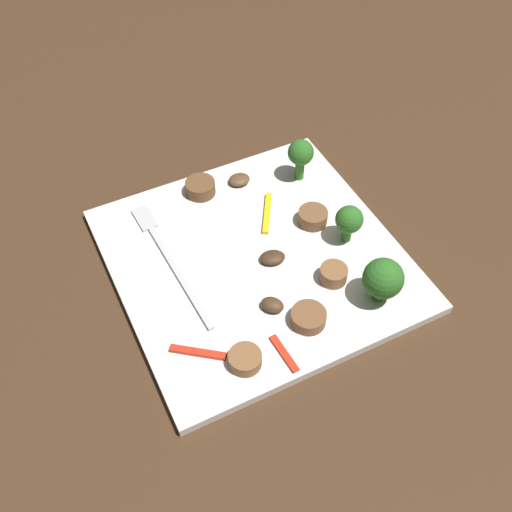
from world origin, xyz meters
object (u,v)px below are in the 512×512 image
Objects in this scene: broccoli_floret_2 at (383,279)px; pepper_strip_0 at (284,353)px; plate at (256,259)px; broccoli_floret_0 at (349,220)px; sausage_slice_0 at (245,359)px; sausage_slice_4 at (200,188)px; mushroom_1 at (239,180)px; broccoli_floret_1 at (301,154)px; mushroom_2 at (272,305)px; sausage_slice_2 at (313,217)px; pepper_strip_1 at (198,352)px; pepper_strip_2 at (267,213)px; fork at (166,254)px; sausage_slice_3 at (308,318)px; mushroom_0 at (272,258)px; sausage_slice_1 at (333,274)px.

pepper_strip_0 is (-0.01, 0.11, -0.03)m from broccoli_floret_2.
broccoli_floret_0 is at bearing -102.76° from plate.
broccoli_floret_0 is 1.48× the size of sausage_slice_0.
sausage_slice_4 is 1.36× the size of mushroom_1.
broccoli_floret_0 is 0.11m from broccoli_floret_1.
broccoli_floret_1 reaches higher than mushroom_2.
sausage_slice_2 is 0.20m from pepper_strip_1.
sausage_slice_0 reaches higher than mushroom_1.
pepper_strip_2 is (0.05, -0.04, 0.01)m from plate.
fork is at bearing 135.65° from sausage_slice_4.
sausage_slice_4 is (0.03, 0.11, -0.03)m from broccoli_floret_1.
sausage_slice_3 is (0.01, -0.07, 0.00)m from sausage_slice_0.
broccoli_floret_1 is 0.13m from mushroom_0.
broccoli_floret_1 is 0.08m from pepper_strip_2.
mushroom_1 is (0.20, -0.02, -0.00)m from sausage_slice_3.
broccoli_floret_0 reaches higher than sausage_slice_2.
mushroom_2 is 0.08m from pepper_strip_1.
broccoli_floret_2 is at bearing -155.51° from sausage_slice_4.
plate is at bearing 141.84° from pepper_strip_2.
fork is at bearing 92.66° from pepper_strip_2.
pepper_strip_0 is 0.71× the size of pepper_strip_2.
broccoli_floret_1 is 0.08m from mushroom_1.
plate is at bearing -50.91° from pepper_strip_1.
broccoli_floret_0 is 0.17m from sausage_slice_4.
sausage_slice_4 is (0.17, 0.07, -0.00)m from sausage_slice_1.
broccoli_floret_1 is 1.03× the size of broccoli_floret_2.
pepper_strip_2 is (0.15, 0.05, -0.03)m from broccoli_floret_2.
pepper_strip_2 is at bearing -22.50° from mushroom_0.
sausage_slice_2 is at bearing -31.74° from sausage_slice_3.
sausage_slice_4 is 0.13m from mushroom_0.
sausage_slice_3 is at bearing -173.92° from sausage_slice_4.
pepper_strip_1 is (-0.06, 0.19, -0.03)m from broccoli_floret_0.
sausage_slice_3 is at bearing 168.27° from pepper_strip_2.
sausage_slice_4 is (0.11, 0.01, 0.01)m from plate.
mushroom_2 is at bearing 143.00° from broccoli_floret_1.
sausage_slice_0 reaches higher than fork.
sausage_slice_4 is 0.21m from pepper_strip_1.
broccoli_floret_0 is at bearing -45.50° from sausage_slice_1.
mushroom_2 is at bearing 152.39° from mushroom_0.
fork is at bearing 62.97° from plate.
mushroom_2 is at bearing -80.08° from pepper_strip_1.
sausage_slice_0 is at bearing 111.37° from sausage_slice_1.
sausage_slice_4 is at bearing 12.01° from mushroom_0.
broccoli_floret_2 is at bearing -109.73° from mushroom_2.
sausage_slice_2 is 0.05m from pepper_strip_2.
broccoli_floret_1 reaches higher than mushroom_1.
sausage_slice_4 is (0.10, 0.09, 0.00)m from sausage_slice_2.
sausage_slice_0 is 1.16× the size of mushroom_0.
sausage_slice_4 is at bearing 21.81° from sausage_slice_1.
broccoli_floret_1 is 0.26m from pepper_strip_1.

